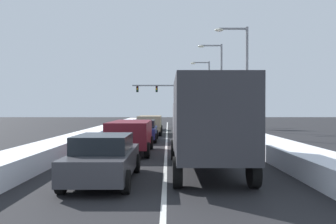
% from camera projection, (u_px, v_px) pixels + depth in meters
% --- Properties ---
extents(ground_plane, '(126.91, 126.91, 0.00)m').
position_uv_depth(ground_plane, '(166.00, 141.00, 24.03)').
color(ground_plane, black).
extents(lane_stripe_between_right_lane_and_center_lane, '(0.14, 53.69, 0.01)m').
position_uv_depth(lane_stripe_between_right_lane_and_center_lane, '(166.00, 135.00, 28.91)').
color(lane_stripe_between_right_lane_and_center_lane, silver).
rests_on(lane_stripe_between_right_lane_and_center_lane, ground).
extents(snow_bank_right_shoulder, '(1.87, 53.69, 0.76)m').
position_uv_depth(snow_bank_right_shoulder, '(227.00, 131.00, 28.92)').
color(snow_bank_right_shoulder, white).
rests_on(snow_bank_right_shoulder, ground).
extents(snow_bank_left_shoulder, '(1.66, 53.69, 0.76)m').
position_uv_depth(snow_bank_left_shoulder, '(104.00, 131.00, 28.89)').
color(snow_bank_left_shoulder, white).
rests_on(snow_bank_left_shoulder, ground).
extents(box_truck_right_lane_nearest, '(2.53, 7.20, 3.36)m').
position_uv_depth(box_truck_right_lane_nearest, '(205.00, 120.00, 12.29)').
color(box_truck_right_lane_nearest, slate).
rests_on(box_truck_right_lane_nearest, ground).
extents(sedan_red_right_lane_second, '(2.00, 4.50, 1.51)m').
position_uv_depth(sedan_red_right_lane_second, '(192.00, 134.00, 20.30)').
color(sedan_red_right_lane_second, maroon).
rests_on(sedan_red_right_lane_second, ground).
extents(suv_silver_right_lane_third, '(2.16, 4.90, 1.67)m').
position_uv_depth(suv_silver_right_lane_third, '(187.00, 125.00, 27.07)').
color(suv_silver_right_lane_third, '#B7BABF').
rests_on(suv_silver_right_lane_third, ground).
extents(sedan_green_right_lane_fourth, '(2.00, 4.50, 1.51)m').
position_uv_depth(sedan_green_right_lane_fourth, '(184.00, 124.00, 33.12)').
color(sedan_green_right_lane_fourth, '#1E5633').
rests_on(sedan_green_right_lane_fourth, ground).
extents(suv_black_right_lane_fifth, '(2.16, 4.90, 1.67)m').
position_uv_depth(suv_black_right_lane_fifth, '(182.00, 120.00, 39.30)').
color(suv_black_right_lane_fifth, black).
rests_on(suv_black_right_lane_fifth, ground).
extents(sedan_charcoal_center_lane_nearest, '(2.00, 4.50, 1.51)m').
position_uv_depth(sedan_charcoal_center_lane_nearest, '(103.00, 158.00, 10.70)').
color(sedan_charcoal_center_lane_nearest, '#38383D').
rests_on(sedan_charcoal_center_lane_nearest, ground).
extents(suv_maroon_center_lane_second, '(2.16, 4.90, 1.67)m').
position_uv_depth(suv_maroon_center_lane_second, '(130.00, 134.00, 17.45)').
color(suv_maroon_center_lane_second, maroon).
rests_on(suv_maroon_center_lane_second, ground).
extents(sedan_navy_center_lane_third, '(2.00, 4.50, 1.51)m').
position_uv_depth(sedan_navy_center_lane_third, '(142.00, 130.00, 23.86)').
color(sedan_navy_center_lane_third, navy).
rests_on(sedan_navy_center_lane_third, ground).
extents(suv_tan_center_lane_fourth, '(2.16, 4.90, 1.67)m').
position_uv_depth(suv_tan_center_lane_fourth, '(149.00, 123.00, 29.88)').
color(suv_tan_center_lane_fourth, '#937F60').
rests_on(suv_tan_center_lane_fourth, ground).
extents(sedan_white_center_lane_fifth, '(2.00, 4.50, 1.51)m').
position_uv_depth(sedan_white_center_lane_fifth, '(148.00, 123.00, 36.30)').
color(sedan_white_center_lane_fifth, silver).
rests_on(sedan_white_center_lane_fifth, ground).
extents(traffic_light_gantry, '(10.60, 0.47, 6.20)m').
position_uv_depth(traffic_light_gantry, '(174.00, 93.00, 53.25)').
color(traffic_light_gantry, slate).
rests_on(traffic_light_gantry, ground).
extents(street_lamp_right_near, '(2.66, 0.36, 8.75)m').
position_uv_depth(street_lamp_right_near, '(242.00, 72.00, 26.43)').
color(street_lamp_right_near, gray).
rests_on(street_lamp_right_near, ground).
extents(street_lamp_right_mid, '(2.66, 0.36, 9.25)m').
position_uv_depth(street_lamp_right_mid, '(217.00, 79.00, 36.19)').
color(street_lamp_right_mid, gray).
rests_on(street_lamp_right_mid, ground).
extents(street_lamp_right_far, '(2.66, 0.36, 8.75)m').
position_uv_depth(street_lamp_right_far, '(206.00, 87.00, 45.95)').
color(street_lamp_right_far, gray).
rests_on(street_lamp_right_far, ground).
extents(roadside_sign_right, '(3.20, 0.16, 5.50)m').
position_uv_depth(roadside_sign_right, '(237.00, 94.00, 39.02)').
color(roadside_sign_right, '#59595B').
rests_on(roadside_sign_right, ground).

